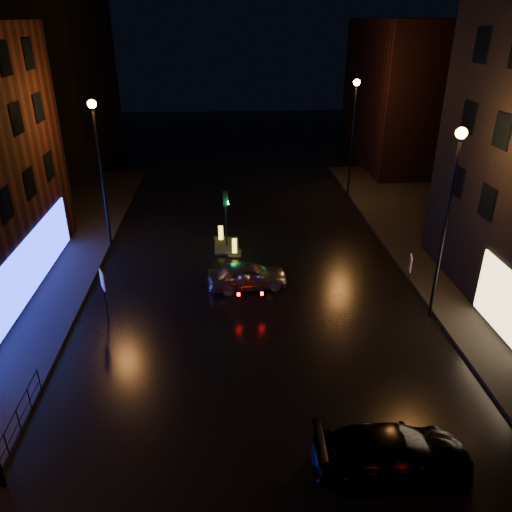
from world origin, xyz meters
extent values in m
plane|color=black|center=(0.00, 0.00, 0.00)|extent=(120.00, 120.00, 0.00)
cube|color=black|center=(-16.00, 35.00, 7.00)|extent=(8.00, 16.00, 14.00)
cube|color=black|center=(15.00, 32.00, 6.00)|extent=(8.00, 14.00, 12.00)
cylinder|color=black|center=(-7.80, 14.00, 4.00)|extent=(0.14, 0.14, 8.00)
cylinder|color=black|center=(-7.80, 14.00, 8.00)|extent=(0.20, 0.20, 0.25)
sphere|color=orange|center=(-7.80, 14.00, 8.15)|extent=(0.44, 0.44, 0.44)
cylinder|color=black|center=(7.80, 6.00, 4.00)|extent=(0.14, 0.14, 8.00)
cylinder|color=black|center=(7.80, 6.00, 8.00)|extent=(0.20, 0.20, 0.25)
sphere|color=orange|center=(7.80, 6.00, 8.15)|extent=(0.44, 0.44, 0.44)
cylinder|color=black|center=(7.80, 22.00, 4.00)|extent=(0.14, 0.14, 8.00)
cylinder|color=black|center=(7.80, 22.00, 8.00)|extent=(0.20, 0.20, 0.25)
sphere|color=orange|center=(7.80, 22.00, 8.15)|extent=(0.44, 0.44, 0.44)
cube|color=black|center=(-1.20, 14.00, 0.06)|extent=(1.40, 2.40, 0.12)
cylinder|color=black|center=(-1.20, 14.00, 1.40)|extent=(0.12, 0.12, 2.80)
cube|color=black|center=(-1.20, 14.00, 3.00)|extent=(0.28, 0.22, 0.90)
cylinder|color=#0CFF59|center=(-1.06, 14.00, 2.72)|extent=(0.05, 0.18, 0.18)
cylinder|color=black|center=(-8.00, -1.00, 0.97)|extent=(0.05, 6.00, 0.05)
cylinder|color=black|center=(-8.00, -1.00, 0.50)|extent=(0.04, 6.00, 0.04)
cylinder|color=black|center=(-8.00, -1.00, 0.50)|extent=(0.04, 0.04, 1.00)
cylinder|color=black|center=(-8.00, 2.00, 0.50)|extent=(0.04, 0.04, 1.00)
imported|color=#9FA2A7|center=(-0.22, 9.15, 0.67)|extent=(4.06, 2.01, 1.33)
imported|color=black|center=(3.45, -2.17, 0.68)|extent=(4.72, 2.00, 1.36)
cube|color=black|center=(-0.77, 12.96, 0.05)|extent=(0.79, 1.13, 0.09)
cube|color=yellow|center=(-0.77, 12.96, 0.50)|extent=(0.26, 0.18, 0.90)
cube|color=black|center=(-0.77, 12.96, 0.50)|extent=(0.27, 0.04, 0.54)
cube|color=black|center=(-1.53, 14.87, 0.05)|extent=(0.90, 1.20, 0.09)
cube|color=yellow|center=(-1.53, 14.87, 0.50)|extent=(0.28, 0.20, 0.91)
cube|color=black|center=(-1.53, 14.87, 0.50)|extent=(0.27, 0.06, 0.55)
cylinder|color=black|center=(-6.50, 6.40, 1.22)|extent=(0.07, 0.07, 2.44)
cube|color=white|center=(-6.50, 6.40, 2.11)|extent=(0.30, 0.58, 0.83)
cylinder|color=#B20C0C|center=(-6.47, 6.42, 2.11)|extent=(0.22, 0.45, 0.49)
cylinder|color=black|center=(7.22, 7.48, 1.10)|extent=(0.06, 0.06, 2.21)
cube|color=silver|center=(7.22, 7.48, 1.91)|extent=(0.19, 0.55, 0.75)
cylinder|color=#B20C0C|center=(7.19, 7.49, 1.91)|extent=(0.14, 0.43, 0.44)
camera|label=1|loc=(-1.24, -12.49, 12.16)|focal=35.00mm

